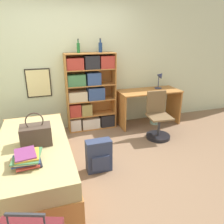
# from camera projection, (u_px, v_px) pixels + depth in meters

# --- Properties ---
(ground_plane) EXTENTS (14.00, 14.00, 0.00)m
(ground_plane) POSITION_uv_depth(u_px,v_px,m) (90.00, 166.00, 3.27)
(ground_plane) COLOR #84664C
(wall_back) EXTENTS (10.00, 0.09, 2.60)m
(wall_back) POSITION_uv_depth(u_px,v_px,m) (69.00, 65.00, 4.25)
(wall_back) COLOR beige
(wall_back) RESTS_ON ground_plane
(bed) EXTENTS (0.94, 2.07, 0.52)m
(bed) POSITION_uv_depth(u_px,v_px,m) (35.00, 159.00, 2.98)
(bed) COLOR #B77538
(bed) RESTS_ON ground_plane
(handbag) EXTENTS (0.38, 0.26, 0.43)m
(handbag) POSITION_uv_depth(u_px,v_px,m) (36.00, 135.00, 2.80)
(handbag) COLOR #47382D
(handbag) RESTS_ON bed
(book_stack_on_bed) EXTENTS (0.33, 0.39, 0.13)m
(book_stack_on_bed) POSITION_uv_depth(u_px,v_px,m) (27.00, 158.00, 2.39)
(book_stack_on_bed) COLOR #99894C
(book_stack_on_bed) RESTS_ON bed
(bookcase) EXTENTS (0.97, 0.30, 1.54)m
(bookcase) POSITION_uv_depth(u_px,v_px,m) (89.00, 93.00, 4.35)
(bookcase) COLOR #B77538
(bookcase) RESTS_ON ground_plane
(bottle_green) EXTENTS (0.06, 0.06, 0.25)m
(bottle_green) POSITION_uv_depth(u_px,v_px,m) (78.00, 48.00, 4.05)
(bottle_green) COLOR #1E6B2D
(bottle_green) RESTS_ON bookcase
(bottle_brown) EXTENTS (0.07, 0.07, 0.26)m
(bottle_brown) POSITION_uv_depth(u_px,v_px,m) (100.00, 47.00, 4.16)
(bottle_brown) COLOR navy
(bottle_brown) RESTS_ON bookcase
(desk) EXTENTS (1.31, 0.59, 0.75)m
(desk) POSITION_uv_depth(u_px,v_px,m) (149.00, 100.00, 4.68)
(desk) COLOR #B77538
(desk) RESTS_ON ground_plane
(desk_lamp) EXTENTS (0.20, 0.15, 0.37)m
(desk_lamp) POSITION_uv_depth(u_px,v_px,m) (160.00, 77.00, 4.71)
(desk_lamp) COLOR navy
(desk_lamp) RESTS_ON desk
(desk_chair) EXTENTS (0.45, 0.45, 0.87)m
(desk_chair) POSITION_uv_depth(u_px,v_px,m) (158.00, 123.00, 4.12)
(desk_chair) COLOR black
(desk_chair) RESTS_ON ground_plane
(backpack) EXTENTS (0.36, 0.20, 0.47)m
(backpack) POSITION_uv_depth(u_px,v_px,m) (99.00, 156.00, 3.11)
(backpack) COLOR #2D3856
(backpack) RESTS_ON ground_plane
(waste_bin) EXTENTS (0.22, 0.22, 0.23)m
(waste_bin) POSITION_uv_depth(u_px,v_px,m) (155.00, 118.00, 4.81)
(waste_bin) COLOR #99C1B2
(waste_bin) RESTS_ON ground_plane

